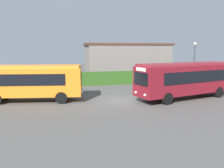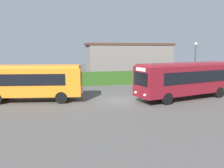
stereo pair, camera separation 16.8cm
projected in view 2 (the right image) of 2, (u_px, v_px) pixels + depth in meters
ground_plane at (121, 100)px, 20.45m from camera, size 105.98×105.98×0.00m
bus_orange at (32, 81)px, 19.88m from camera, size 8.82×3.65×3.13m
bus_maroon at (186, 78)px, 20.96m from camera, size 10.31×4.72×3.27m
hedge_row at (101, 78)px, 29.39m from camera, size 64.99×1.14×1.65m
depot_building at (128, 61)px, 36.49m from camera, size 13.41×5.31×5.40m
lamppost at (195, 59)px, 28.10m from camera, size 0.36×0.36×5.31m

